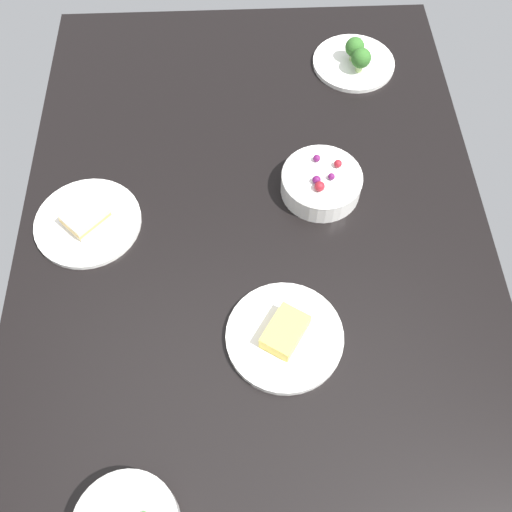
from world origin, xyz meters
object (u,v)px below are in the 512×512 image
object	(u,v)px
plate_sandwich	(87,221)
plate_cheese	(285,336)
bowl_berries	(321,183)
plate_broccoli	(355,60)

from	to	relation	value
plate_sandwich	plate_cheese	size ratio (longest dim) A/B	1.01
plate_cheese	bowl_berries	size ratio (longest dim) A/B	1.27
plate_broccoli	plate_sandwich	world-z (taller)	plate_broccoli
plate_broccoli	plate_cheese	distance (cm)	76.01
plate_sandwich	plate_cheese	world-z (taller)	plate_cheese
plate_sandwich	bowl_berries	world-z (taller)	bowl_berries
plate_cheese	bowl_berries	xyz separation A→B (cm)	(-33.98, 10.03, 1.60)
plate_broccoli	plate_cheese	world-z (taller)	plate_broccoli
plate_broccoli	bowl_berries	world-z (taller)	plate_broccoli
plate_broccoli	bowl_berries	size ratio (longest dim) A/B	1.18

